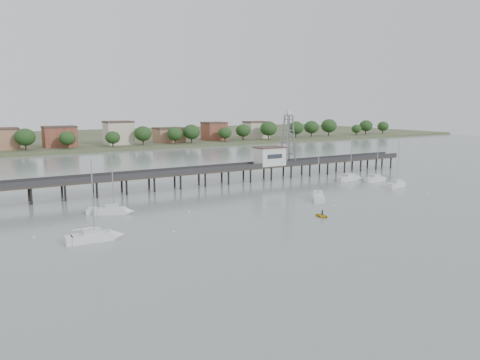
# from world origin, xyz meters

# --- Properties ---
(ground_plane) EXTENTS (500.00, 500.00, 0.00)m
(ground_plane) POSITION_xyz_m (0.00, 0.00, 0.00)
(ground_plane) COLOR slate
(ground_plane) RESTS_ON ground
(pier) EXTENTS (150.00, 5.00, 5.50)m
(pier) POSITION_xyz_m (0.00, 60.00, 3.79)
(pier) COLOR #2D2823
(pier) RESTS_ON ground
(pier_building) EXTENTS (8.40, 5.40, 5.30)m
(pier_building) POSITION_xyz_m (25.00, 60.00, 6.67)
(pier_building) COLOR silver
(pier_building) RESTS_ON ground
(lattice_tower) EXTENTS (3.20, 3.20, 15.50)m
(lattice_tower) POSITION_xyz_m (31.50, 60.00, 11.10)
(lattice_tower) COLOR slate
(lattice_tower) RESTS_ON ground
(sailboat_a) EXTENTS (8.42, 2.68, 13.79)m
(sailboat_a) POSITION_xyz_m (-32.48, 23.51, 0.64)
(sailboat_a) COLOR silver
(sailboat_a) RESTS_ON ground
(sailboat_b) EXTENTS (7.23, 4.89, 11.74)m
(sailboat_b) POSITION_xyz_m (-25.01, 39.85, 0.65)
(sailboat_b) COLOR silver
(sailboat_b) RESTS_ON ground
(sailboat_d) EXTENTS (8.06, 3.86, 12.87)m
(sailboat_d) POSITION_xyz_m (46.95, 32.49, 0.64)
(sailboat_d) COLOR silver
(sailboat_d) RESTS_ON ground
(sailboat_e) EXTENTS (7.18, 2.41, 11.83)m
(sailboat_e) POSITION_xyz_m (48.91, 41.24, 0.65)
(sailboat_e) COLOR silver
(sailboat_e) RESTS_ON ground
(sailboat_c) EXTENTS (7.02, 8.34, 14.03)m
(sailboat_c) POSITION_xyz_m (18.48, 31.25, 0.64)
(sailboat_c) COLOR silver
(sailboat_c) RESTS_ON ground
(sailboat_f) EXTENTS (7.80, 2.48, 12.83)m
(sailboat_f) POSITION_xyz_m (43.97, 46.25, 0.64)
(sailboat_f) COLOR silver
(sailboat_f) RESTS_ON ground
(white_tender) EXTENTS (4.01, 2.43, 1.45)m
(white_tender) POSITION_xyz_m (-28.58, 42.55, 0.45)
(white_tender) COLOR silver
(white_tender) RESTS_ON ground
(yellow_dinghy) EXTENTS (2.17, 0.66, 3.02)m
(yellow_dinghy) POSITION_xyz_m (7.87, 17.32, 0.00)
(yellow_dinghy) COLOR gold
(yellow_dinghy) RESTS_ON ground
(dinghy_occupant) EXTENTS (0.83, 1.30, 0.29)m
(dinghy_occupant) POSITION_xyz_m (7.87, 17.32, 0.00)
(dinghy_occupant) COLOR black
(dinghy_occupant) RESTS_ON ground
(mooring_buoys) EXTENTS (86.98, 12.94, 0.39)m
(mooring_buoys) POSITION_xyz_m (-2.70, 26.35, 0.08)
(mooring_buoys) COLOR beige
(mooring_buoys) RESTS_ON ground
(far_shore) EXTENTS (500.00, 170.00, 10.40)m
(far_shore) POSITION_xyz_m (0.36, 239.58, 0.95)
(far_shore) COLOR #475133
(far_shore) RESTS_ON ground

